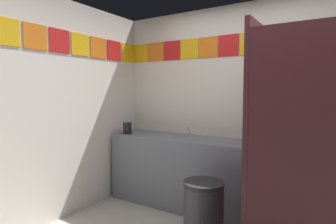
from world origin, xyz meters
name	(u,v)px	position (x,y,z in m)	size (l,w,h in m)	color
wall_back	(262,108)	(0.00, 1.49, 1.26)	(3.78, 0.09, 2.51)	silver
wall_side	(48,110)	(-1.93, 0.00, 1.26)	(0.09, 2.90, 2.51)	silver
vanity_counter	(186,172)	(-0.85, 1.17, 0.45)	(1.99, 0.56, 0.88)	slate
faucet_center	(189,133)	(-0.85, 1.26, 0.94)	(0.04, 0.10, 0.14)	silver
soap_dispenser	(127,128)	(-1.66, 1.01, 0.96)	(0.09, 0.09, 0.16)	black
stall_divider	(283,153)	(0.42, 0.45, 0.98)	(0.92, 1.48, 1.96)	#471E23
trash_bin	(203,212)	(-0.30, 0.53, 0.30)	(0.40, 0.40, 0.59)	#333338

